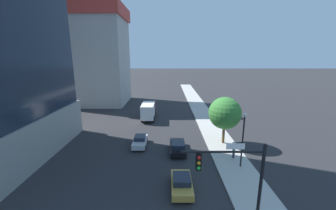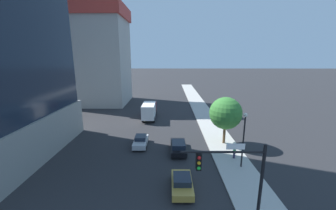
{
  "view_description": "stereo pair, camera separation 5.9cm",
  "coord_description": "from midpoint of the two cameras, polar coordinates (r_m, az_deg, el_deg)",
  "views": [
    {
      "loc": [
        1.34,
        -8.13,
        12.0
      ],
      "look_at": [
        1.27,
        14.82,
        6.57
      ],
      "focal_mm": 22.17,
      "sensor_mm": 36.0,
      "label": 1
    },
    {
      "loc": [
        1.4,
        -8.13,
        12.0
      ],
      "look_at": [
        1.27,
        14.82,
        6.57
      ],
      "focal_mm": 22.17,
      "sensor_mm": 36.0,
      "label": 2
    }
  ],
  "objects": [
    {
      "name": "sidewalk",
      "position": [
        31.43,
        14.06,
        -9.41
      ],
      "size": [
        4.12,
        120.0,
        0.15
      ],
      "primitive_type": "cube",
      "color": "#B2AFA8",
      "rests_on": "ground"
    },
    {
      "name": "construction_building",
      "position": [
        56.75,
        -19.37,
        13.83
      ],
      "size": [
        16.37,
        15.61,
        31.38
      ],
      "color": "#B2AFA8",
      "rests_on": "ground"
    },
    {
      "name": "traffic_light_pole",
      "position": [
        14.04,
        18.19,
        -18.2
      ],
      "size": [
        5.1,
        0.48,
        6.83
      ],
      "color": "black",
      "rests_on": "sidewalk"
    },
    {
      "name": "street_lamp",
      "position": [
        23.53,
        20.23,
        -7.11
      ],
      "size": [
        0.44,
        0.44,
        6.11
      ],
      "color": "black",
      "rests_on": "sidewalk"
    },
    {
      "name": "street_tree",
      "position": [
        29.16,
        15.61,
        -2.21
      ],
      "size": [
        4.4,
        4.4,
        6.51
      ],
      "color": "brown",
      "rests_on": "sidewalk"
    },
    {
      "name": "car_gold",
      "position": [
        20.22,
        3.95,
        -20.67
      ],
      "size": [
        1.88,
        4.11,
        1.42
      ],
      "color": "#AD8938",
      "rests_on": "ground"
    },
    {
      "name": "car_silver",
      "position": [
        28.91,
        -7.45,
        -9.8
      ],
      "size": [
        1.75,
        4.05,
        1.44
      ],
      "color": "#B7B7BC",
      "rests_on": "ground"
    },
    {
      "name": "car_black",
      "position": [
        27.0,
        2.92,
        -11.33
      ],
      "size": [
        1.92,
        4.74,
        1.49
      ],
      "color": "black",
      "rests_on": "ground"
    },
    {
      "name": "box_truck",
      "position": [
        40.54,
        -5.12,
        -1.31
      ],
      "size": [
        2.33,
        7.48,
        3.19
      ],
      "color": "#B21E1E",
      "rests_on": "ground"
    },
    {
      "name": "pedestrian_green_shirt",
      "position": [
        26.35,
        17.87,
        -11.96
      ],
      "size": [
        0.34,
        0.34,
        1.74
      ],
      "color": "#38334C",
      "rests_on": "sidewalk"
    }
  ]
}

